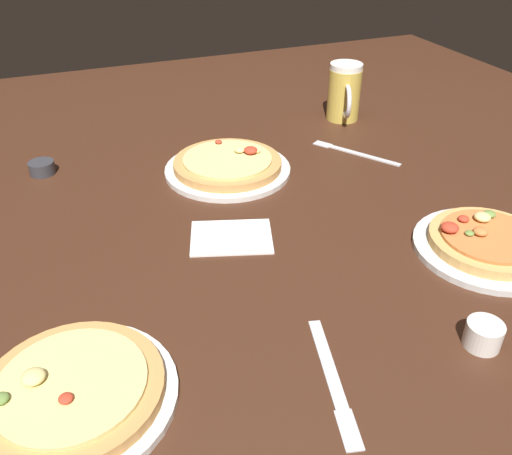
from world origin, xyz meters
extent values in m
cube|color=#3D2114|center=(0.00, 0.00, -0.01)|extent=(2.40, 2.40, 0.03)
cylinder|color=silver|center=(0.37, -0.20, 0.01)|extent=(0.26, 0.26, 0.01)
cylinder|color=tan|center=(0.37, -0.20, 0.02)|extent=(0.21, 0.21, 0.02)
cylinder|color=#C67038|center=(0.37, -0.20, 0.03)|extent=(0.17, 0.17, 0.01)
ellipsoid|color=olive|center=(0.41, -0.15, 0.04)|extent=(0.02, 0.02, 0.01)
ellipsoid|color=#B73823|center=(0.31, -0.16, 0.04)|extent=(0.03, 0.03, 0.02)
ellipsoid|color=#C67038|center=(0.35, -0.19, 0.04)|extent=(0.03, 0.03, 0.01)
ellipsoid|color=olive|center=(0.33, -0.19, 0.04)|extent=(0.02, 0.02, 0.01)
ellipsoid|color=#B73823|center=(0.36, -0.14, 0.04)|extent=(0.02, 0.02, 0.01)
ellipsoid|color=#DBC67A|center=(0.39, -0.16, 0.04)|extent=(0.03, 0.03, 0.02)
cylinder|color=silver|center=(0.04, 0.27, 0.01)|extent=(0.29, 0.29, 0.01)
cylinder|color=tan|center=(0.04, 0.27, 0.02)|extent=(0.25, 0.25, 0.02)
cylinder|color=#DBC67A|center=(0.04, 0.27, 0.03)|extent=(0.20, 0.20, 0.01)
ellipsoid|color=#B73823|center=(0.04, 0.35, 0.04)|extent=(0.02, 0.02, 0.01)
ellipsoid|color=#DBC67A|center=(0.11, 0.27, 0.04)|extent=(0.02, 0.02, 0.01)
ellipsoid|color=#DBC67A|center=(0.07, 0.29, 0.04)|extent=(0.03, 0.03, 0.01)
ellipsoid|color=#B73823|center=(0.10, 0.27, 0.04)|extent=(0.03, 0.03, 0.02)
cylinder|color=silver|center=(-0.36, -0.27, 0.01)|extent=(0.27, 0.27, 0.01)
cylinder|color=tan|center=(-0.36, -0.27, 0.02)|extent=(0.23, 0.23, 0.02)
cylinder|color=#DBC67A|center=(-0.36, -0.27, 0.03)|extent=(0.19, 0.19, 0.01)
ellipsoid|color=#DBC67A|center=(-0.40, -0.25, 0.04)|extent=(0.03, 0.03, 0.02)
ellipsoid|color=#B73823|center=(-0.37, -0.30, 0.04)|extent=(0.02, 0.02, 0.01)
ellipsoid|color=olive|center=(-0.44, -0.27, 0.04)|extent=(0.02, 0.02, 0.01)
cylinder|color=gold|center=(0.44, 0.46, 0.07)|extent=(0.09, 0.09, 0.14)
cylinder|color=white|center=(0.44, 0.46, 0.15)|extent=(0.09, 0.09, 0.02)
torus|color=silver|center=(0.42, 0.41, 0.07)|extent=(0.04, 0.09, 0.09)
cylinder|color=#333338|center=(-0.36, 0.42, 0.01)|extent=(0.06, 0.06, 0.03)
cylinder|color=silver|center=(0.20, -0.38, 0.02)|extent=(0.05, 0.05, 0.04)
cube|color=white|center=(-0.05, 0.01, 0.00)|extent=(0.18, 0.16, 0.01)
cube|color=silver|center=(0.37, 0.23, 0.00)|extent=(0.12, 0.17, 0.01)
cube|color=silver|center=(0.31, 0.32, 0.00)|extent=(0.05, 0.05, 0.00)
cube|color=silver|center=(-0.03, -0.34, 0.00)|extent=(0.06, 0.18, 0.01)
cube|color=silver|center=(-0.05, -0.44, 0.00)|extent=(0.04, 0.06, 0.00)
camera|label=1|loc=(-0.31, -0.79, 0.57)|focal=37.95mm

